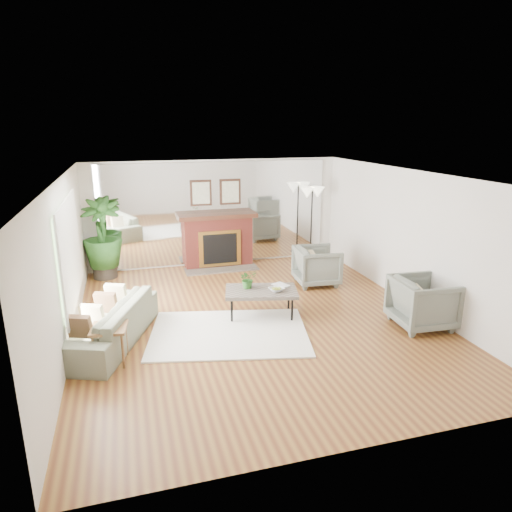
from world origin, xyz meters
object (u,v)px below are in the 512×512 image
object	(u,v)px
armchair_front	(423,302)
floor_lamp	(312,198)
armchair_back	(317,266)
fireplace	(218,239)
coffee_table	(261,292)
sofa	(108,323)
side_table	(109,333)
potted_ficus	(102,236)

from	to	relation	value
armchair_front	floor_lamp	world-z (taller)	floor_lamp
armchair_back	armchair_front	bearing A→B (deg)	-155.57
fireplace	armchair_back	size ratio (longest dim) A/B	2.31
coffee_table	sofa	bearing A→B (deg)	-173.24
armchair_front	side_table	size ratio (longest dim) A/B	1.69
side_table	potted_ficus	xyz separation A→B (m)	(-0.19, 3.98, 0.48)
armchair_back	side_table	bearing A→B (deg)	124.10
side_table	potted_ficus	world-z (taller)	potted_ficus
armchair_back	potted_ficus	size ratio (longest dim) A/B	0.50
armchair_front	floor_lamp	bearing A→B (deg)	8.70
coffee_table	potted_ficus	bearing A→B (deg)	132.20
fireplace	floor_lamp	xyz separation A→B (m)	(2.26, -0.27, 0.92)
fireplace	armchair_front	world-z (taller)	fireplace
fireplace	armchair_front	size ratio (longest dim) A/B	2.19
sofa	side_table	world-z (taller)	sofa
side_table	fireplace	bearing A→B (deg)	59.80
side_table	potted_ficus	size ratio (longest dim) A/B	0.31
coffee_table	potted_ficus	size ratio (longest dim) A/B	0.78
side_table	coffee_table	bearing A→B (deg)	21.18
coffee_table	fireplace	bearing A→B (deg)	92.19
sofa	side_table	distance (m)	0.69
armchair_back	potted_ficus	bearing A→B (deg)	74.00
coffee_table	armchair_front	world-z (taller)	armchair_front
armchair_front	potted_ficus	bearing A→B (deg)	55.31
fireplace	armchair_front	distance (m)	5.03
armchair_back	armchair_front	xyz separation A→B (m)	(0.85, -2.45, 0.02)
fireplace	potted_ficus	world-z (taller)	fireplace
coffee_table	armchair_front	distance (m)	2.73
armchair_front	side_table	bearing A→B (deg)	92.00
fireplace	coffee_table	bearing A→B (deg)	-87.81
potted_ficus	sofa	bearing A→B (deg)	-87.40
sofa	armchair_back	bearing A→B (deg)	132.72
fireplace	sofa	world-z (taller)	fireplace
side_table	floor_lamp	xyz separation A→B (m)	(4.67, 3.87, 1.11)
floor_lamp	coffee_table	bearing A→B (deg)	-126.50
sofa	armchair_front	bearing A→B (deg)	102.27
fireplace	sofa	size ratio (longest dim) A/B	0.92
potted_ficus	floor_lamp	world-z (taller)	floor_lamp
fireplace	potted_ficus	bearing A→B (deg)	-176.50
coffee_table	potted_ficus	world-z (taller)	potted_ficus
armchair_back	sofa	bearing A→B (deg)	116.28
coffee_table	floor_lamp	bearing A→B (deg)	53.50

